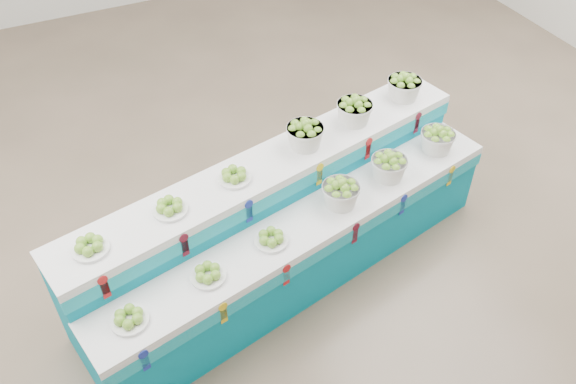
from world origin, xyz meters
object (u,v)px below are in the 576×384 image
object	(u,v)px
display_stand	(288,225)
basket_upper_right	(404,87)
plate_upper_mid	(170,206)
basket_lower_left	(341,193)

from	to	relation	value
display_stand	basket_upper_right	xyz separation A→B (m)	(1.37, 0.53, 0.62)
plate_upper_mid	basket_upper_right	size ratio (longest dim) A/B	0.86
basket_lower_left	basket_upper_right	world-z (taller)	basket_upper_right
basket_lower_left	plate_upper_mid	bearing A→B (deg)	172.16
display_stand	basket_lower_left	bearing A→B (deg)	-33.14
display_stand	basket_lower_left	xyz separation A→B (m)	(0.38, -0.15, 0.32)
basket_lower_left	display_stand	bearing A→B (deg)	159.20
plate_upper_mid	display_stand	bearing A→B (deg)	-2.01
display_stand	basket_upper_right	bearing A→B (deg)	8.80
display_stand	plate_upper_mid	world-z (taller)	plate_upper_mid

